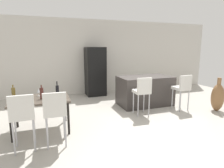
{
  "coord_description": "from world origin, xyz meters",
  "views": [
    {
      "loc": [
        -2.21,
        -4.49,
        1.82
      ],
      "look_at": [
        -0.55,
        0.22,
        0.85
      ],
      "focal_mm": 30.14,
      "sensor_mm": 36.0,
      "label": 1
    }
  ],
  "objects_px": {
    "kitchen_island": "(145,91)",
    "dining_chair_near": "(22,114)",
    "bar_chair_left": "(143,90)",
    "dining_table": "(40,102)",
    "floor_vase": "(218,97)",
    "potted_plant": "(145,83)",
    "wine_glass_middle": "(38,91)",
    "wine_bottle_far": "(57,90)",
    "wine_bottle_left": "(42,93)",
    "dining_chair_far": "(55,110)",
    "wine_bottle_end": "(14,93)",
    "bar_chair_middle": "(183,87)",
    "refrigerator": "(95,71)"
  },
  "relations": [
    {
      "from": "wine_bottle_left",
      "to": "wine_glass_middle",
      "type": "distance_m",
      "value": 0.28
    },
    {
      "from": "potted_plant",
      "to": "wine_glass_middle",
      "type": "bearing_deg",
      "value": -148.56
    },
    {
      "from": "potted_plant",
      "to": "dining_chair_near",
      "type": "bearing_deg",
      "value": -140.95
    },
    {
      "from": "wine_bottle_far",
      "to": "wine_glass_middle",
      "type": "distance_m",
      "value": 0.42
    },
    {
      "from": "dining_chair_near",
      "to": "refrigerator",
      "type": "bearing_deg",
      "value": 58.17
    },
    {
      "from": "bar_chair_left",
      "to": "dining_chair_near",
      "type": "height_order",
      "value": "same"
    },
    {
      "from": "wine_bottle_left",
      "to": "floor_vase",
      "type": "distance_m",
      "value": 4.79
    },
    {
      "from": "dining_chair_far",
      "to": "wine_bottle_left",
      "type": "height_order",
      "value": "dining_chair_far"
    },
    {
      "from": "bar_chair_middle",
      "to": "dining_table",
      "type": "bearing_deg",
      "value": -178.18
    },
    {
      "from": "wine_bottle_left",
      "to": "wine_bottle_far",
      "type": "xyz_separation_m",
      "value": [
        0.33,
        0.17,
        0.0
      ]
    },
    {
      "from": "bar_chair_middle",
      "to": "floor_vase",
      "type": "height_order",
      "value": "bar_chair_middle"
    },
    {
      "from": "wine_bottle_left",
      "to": "refrigerator",
      "type": "height_order",
      "value": "refrigerator"
    },
    {
      "from": "dining_chair_near",
      "to": "wine_glass_middle",
      "type": "xyz_separation_m",
      "value": [
        0.24,
        1.02,
        0.17
      ]
    },
    {
      "from": "dining_table",
      "to": "wine_glass_middle",
      "type": "height_order",
      "value": "wine_glass_middle"
    },
    {
      "from": "kitchen_island",
      "to": "bar_chair_middle",
      "type": "distance_m",
      "value": 1.17
    },
    {
      "from": "dining_chair_far",
      "to": "wine_glass_middle",
      "type": "bearing_deg",
      "value": 106.54
    },
    {
      "from": "bar_chair_left",
      "to": "dining_table",
      "type": "relative_size",
      "value": 0.87
    },
    {
      "from": "bar_chair_left",
      "to": "wine_glass_middle",
      "type": "distance_m",
      "value": 2.6
    },
    {
      "from": "wine_glass_middle",
      "to": "floor_vase",
      "type": "xyz_separation_m",
      "value": [
        4.84,
        -0.49,
        -0.46
      ]
    },
    {
      "from": "potted_plant",
      "to": "wine_bottle_end",
      "type": "bearing_deg",
      "value": -150.36
    },
    {
      "from": "wine_bottle_left",
      "to": "wine_glass_middle",
      "type": "relative_size",
      "value": 1.74
    },
    {
      "from": "floor_vase",
      "to": "potted_plant",
      "type": "bearing_deg",
      "value": 102.96
    },
    {
      "from": "wine_bottle_far",
      "to": "wine_bottle_end",
      "type": "relative_size",
      "value": 1.06
    },
    {
      "from": "dining_chair_near",
      "to": "wine_glass_middle",
      "type": "bearing_deg",
      "value": 76.94
    },
    {
      "from": "kitchen_island",
      "to": "floor_vase",
      "type": "distance_m",
      "value": 2.1
    },
    {
      "from": "bar_chair_left",
      "to": "bar_chair_middle",
      "type": "distance_m",
      "value": 1.31
    },
    {
      "from": "dining_chair_near",
      "to": "potted_plant",
      "type": "xyz_separation_m",
      "value": [
        4.38,
        3.56,
        -0.38
      ]
    },
    {
      "from": "bar_chair_left",
      "to": "floor_vase",
      "type": "relative_size",
      "value": 1.08
    },
    {
      "from": "wine_bottle_left",
      "to": "potted_plant",
      "type": "xyz_separation_m",
      "value": [
        4.07,
        2.8,
        -0.54
      ]
    },
    {
      "from": "dining_chair_near",
      "to": "potted_plant",
      "type": "bearing_deg",
      "value": 39.05
    },
    {
      "from": "dining_chair_far",
      "to": "wine_bottle_end",
      "type": "bearing_deg",
      "value": 130.64
    },
    {
      "from": "bar_chair_middle",
      "to": "wine_bottle_end",
      "type": "xyz_separation_m",
      "value": [
        -4.39,
        -0.0,
        0.17
      ]
    },
    {
      "from": "kitchen_island",
      "to": "potted_plant",
      "type": "relative_size",
      "value": 2.99
    },
    {
      "from": "kitchen_island",
      "to": "floor_vase",
      "type": "bearing_deg",
      "value": -36.28
    },
    {
      "from": "wine_bottle_left",
      "to": "wine_glass_middle",
      "type": "bearing_deg",
      "value": 105.88
    },
    {
      "from": "wine_bottle_end",
      "to": "bar_chair_middle",
      "type": "bearing_deg",
      "value": 0.06
    },
    {
      "from": "wine_bottle_end",
      "to": "wine_glass_middle",
      "type": "height_order",
      "value": "wine_bottle_end"
    },
    {
      "from": "kitchen_island",
      "to": "dining_chair_far",
      "type": "height_order",
      "value": "dining_chair_far"
    },
    {
      "from": "wine_bottle_far",
      "to": "refrigerator",
      "type": "distance_m",
      "value": 3.08
    },
    {
      "from": "dining_chair_near",
      "to": "floor_vase",
      "type": "distance_m",
      "value": 5.12
    },
    {
      "from": "kitchen_island",
      "to": "dining_chair_near",
      "type": "bearing_deg",
      "value": -152.26
    },
    {
      "from": "bar_chair_middle",
      "to": "dining_chair_near",
      "type": "relative_size",
      "value": 1.0
    },
    {
      "from": "floor_vase",
      "to": "potted_plant",
      "type": "xyz_separation_m",
      "value": [
        -0.7,
        3.02,
        -0.09
      ]
    },
    {
      "from": "bar_chair_left",
      "to": "wine_glass_middle",
      "type": "xyz_separation_m",
      "value": [
        -2.59,
        0.1,
        0.17
      ]
    },
    {
      "from": "wine_bottle_far",
      "to": "floor_vase",
      "type": "xyz_separation_m",
      "value": [
        4.43,
        -0.38,
        -0.46
      ]
    },
    {
      "from": "kitchen_island",
      "to": "wine_bottle_far",
      "type": "bearing_deg",
      "value": -162.54
    },
    {
      "from": "bar_chair_left",
      "to": "wine_bottle_far",
      "type": "height_order",
      "value": "wine_bottle_far"
    },
    {
      "from": "floor_vase",
      "to": "dining_chair_near",
      "type": "bearing_deg",
      "value": -173.99
    },
    {
      "from": "refrigerator",
      "to": "floor_vase",
      "type": "height_order",
      "value": "refrigerator"
    },
    {
      "from": "refrigerator",
      "to": "bar_chair_left",
      "type": "bearing_deg",
      "value": -76.85
    }
  ]
}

